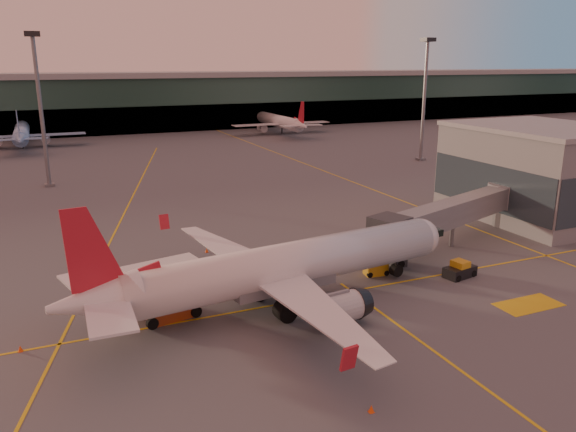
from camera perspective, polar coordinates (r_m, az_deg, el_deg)
name	(u,v)px	position (r m, az deg, el deg)	size (l,w,h in m)	color
ground	(329,322)	(47.59, 4.18, -10.73)	(600.00, 600.00, 0.00)	#4C4F54
taxi_markings	(146,208)	(85.74, -14.26, 0.84)	(100.12, 173.00, 0.01)	gold
terminal	(112,103)	(180.98, -17.48, 10.92)	(400.00, 20.00, 17.60)	#19382D
gate_building	(540,172)	(84.62, 24.24, 4.12)	(18.40, 22.40, 12.60)	slate
mast_west_near	(40,99)	(103.83, -23.92, 10.81)	(2.40, 2.40, 25.60)	slate
mast_east_near	(425,91)	(124.97, 13.73, 12.25)	(2.40, 2.40, 25.60)	slate
main_airplane	(280,268)	(48.77, -0.87, -5.35)	(37.20, 33.63, 11.23)	silver
jet_bridge	(460,212)	(68.84, 17.03, 0.41)	(26.99, 11.78, 5.65)	slate
catering_truck	(164,288)	(48.21, -12.49, -7.12)	(6.69, 3.93, 4.87)	#A23B17
gpu_cart	(376,268)	(57.83, 8.92, -5.29)	(2.46, 1.64, 1.35)	gold
pushback_tug	(460,270)	(59.17, 17.07, -5.30)	(3.56, 2.34, 1.70)	black
cone_nose	(461,271)	(60.36, 17.20, -5.34)	(0.41, 0.41, 0.52)	#F24C0C
cone_tail	(20,349)	(47.51, -25.54, -12.06)	(0.38, 0.38, 0.49)	#F24C0C
cone_wing_right	(371,409)	(37.04, 8.46, -18.79)	(0.39, 0.39, 0.49)	#F24C0C
cone_wing_left	(207,250)	(64.44, -8.26, -3.46)	(0.39, 0.39, 0.50)	#F24C0C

